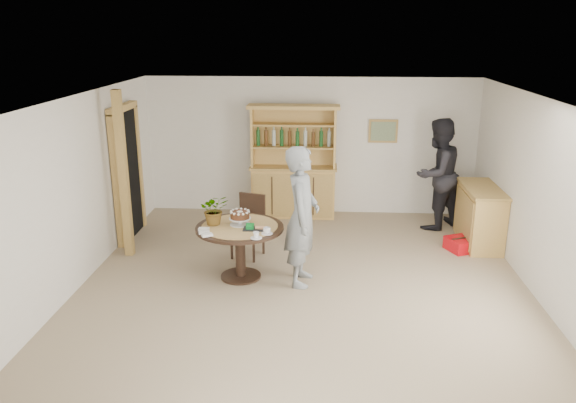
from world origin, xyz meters
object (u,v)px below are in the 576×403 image
(sideboard, at_px, (480,216))
(teen_boy, at_px, (302,217))
(dining_table, at_px, (240,237))
(adult_person, at_px, (437,174))
(hutch, at_px, (294,179))
(dining_chair, at_px, (250,221))
(red_suitcase, at_px, (467,243))

(sideboard, height_order, teen_boy, teen_boy)
(sideboard, distance_m, dining_table, 3.93)
(teen_boy, height_order, adult_person, adult_person)
(hutch, bearing_deg, dining_table, -101.96)
(hutch, bearing_deg, teen_boy, -84.65)
(dining_table, bearing_deg, teen_boy, -6.71)
(dining_table, distance_m, adult_person, 3.81)
(dining_table, bearing_deg, sideboard, 22.63)
(dining_chair, height_order, adult_person, adult_person)
(teen_boy, xyz_separation_m, adult_person, (2.20, 2.36, 0.01))
(sideboard, xyz_separation_m, dining_chair, (-3.60, -0.68, 0.06))
(hutch, distance_m, sideboard, 3.29)
(hutch, height_order, adult_person, hutch)
(dining_table, xyz_separation_m, red_suitcase, (3.38, 1.24, -0.50))
(teen_boy, height_order, red_suitcase, teen_boy)
(sideboard, xyz_separation_m, dining_table, (-3.62, -1.51, 0.13))
(teen_boy, bearing_deg, dining_chair, 46.91)
(dining_chair, height_order, teen_boy, teen_boy)
(sideboard, bearing_deg, teen_boy, -149.85)
(sideboard, relative_size, red_suitcase, 1.77)
(teen_boy, bearing_deg, sideboard, -54.68)
(sideboard, bearing_deg, dining_table, -157.37)
(sideboard, relative_size, dining_chair, 1.33)
(dining_table, relative_size, red_suitcase, 1.69)
(dining_chair, bearing_deg, red_suitcase, 24.52)
(hutch, height_order, dining_chair, hutch)
(sideboard, relative_size, teen_boy, 0.67)
(red_suitcase, bearing_deg, dining_chair, 163.13)
(dining_table, relative_size, teen_boy, 0.64)
(adult_person, bearing_deg, teen_boy, 6.27)
(dining_chair, bearing_deg, adult_person, 42.90)
(red_suitcase, bearing_deg, adult_person, 84.17)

